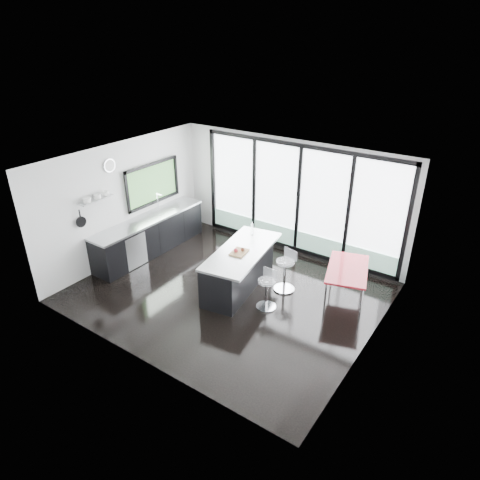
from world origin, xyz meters
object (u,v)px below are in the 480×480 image
Objects in this scene: bar_stool_near at (266,294)px; red_table at (346,283)px; island at (239,268)px; bar_stool_far at (285,275)px.

red_table reaches higher than bar_stool_near.
bar_stool_near is (0.90, -0.34, -0.14)m from island.
island reaches higher than bar_stool_far.
bar_stool_far is (0.88, 0.44, -0.11)m from island.
bar_stool_near is 0.47× the size of red_table.
red_table is at bearing 22.43° from island.
island is 0.97m from bar_stool_near.
bar_stool_near is at bearing -134.53° from red_table.
bar_stool_near is at bearing -20.55° from island.
bar_stool_far is at bearing 89.92° from bar_stool_near.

